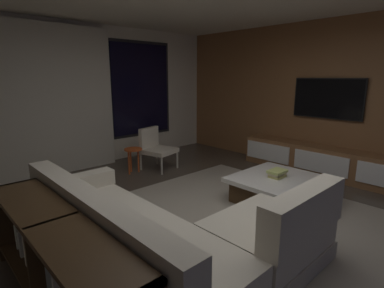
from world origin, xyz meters
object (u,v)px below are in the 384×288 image
coffee_table (280,190)px  accent_chair_near_window (155,146)px  book_stack_on_coffee_table (277,173)px  mounted_tv (328,98)px  media_console (328,163)px  side_stool (133,153)px  console_table_behind_couch (57,261)px  sectional_couch (166,238)px

coffee_table → accent_chair_near_window: accent_chair_near_window is taller
book_stack_on_coffee_table → mounted_tv: mounted_tv is taller
book_stack_on_coffee_table → media_console: (1.60, -0.04, -0.16)m
coffee_table → mounted_tv: 2.15m
book_stack_on_coffee_table → side_stool: (-0.77, 2.47, -0.04)m
console_table_behind_couch → media_console: bearing=-0.5°
media_console → mounted_tv: (0.18, 0.20, 1.10)m
coffee_table → accent_chair_near_window: size_ratio=1.49×
console_table_behind_couch → accent_chair_near_window: bearing=42.2°
sectional_couch → coffee_table: (2.05, 0.06, -0.10)m
side_stool → console_table_behind_couch: size_ratio=0.22×
sectional_couch → accent_chair_near_window: size_ratio=3.21×
coffee_table → side_stool: size_ratio=2.52×
console_table_behind_couch → book_stack_on_coffee_table: bearing=-0.0°
sectional_couch → console_table_behind_couch: (-0.91, 0.13, 0.12)m
accent_chair_near_window → side_stool: accent_chair_near_window is taller
book_stack_on_coffee_table → media_console: 1.61m
media_console → side_stool: bearing=133.4°
side_stool → mounted_tv: (2.55, -2.31, 0.98)m
media_console → mounted_tv: mounted_tv is taller
side_stool → media_console: size_ratio=0.15×
sectional_couch → book_stack_on_coffee_table: size_ratio=9.39×
media_console → console_table_behind_couch: console_table_behind_couch is taller
media_console → accent_chair_near_window: bearing=127.6°
media_console → console_table_behind_couch: bearing=179.5°
coffee_table → accent_chair_near_window: 2.52m
accent_chair_near_window → media_console: accent_chair_near_window is taller
console_table_behind_couch → mounted_tv: bearing=1.9°
sectional_couch → accent_chair_near_window: 3.11m
book_stack_on_coffee_table → mounted_tv: (1.78, 0.16, 0.94)m
book_stack_on_coffee_table → side_stool: size_ratio=0.58×
side_stool → mounted_tv: 3.58m
book_stack_on_coffee_table → media_console: bearing=-1.5°
console_table_behind_couch → coffee_table: bearing=-1.3°
book_stack_on_coffee_table → console_table_behind_couch: console_table_behind_couch is taller
sectional_couch → coffee_table: 2.06m
console_table_behind_couch → sectional_couch: bearing=-8.0°
accent_chair_near_window → side_stool: 0.47m
sectional_couch → book_stack_on_coffee_table: sectional_couch is taller
accent_chair_near_window → console_table_behind_couch: size_ratio=0.37×
sectional_couch → media_console: sectional_couch is taller
side_stool → book_stack_on_coffee_table: bearing=-72.7°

